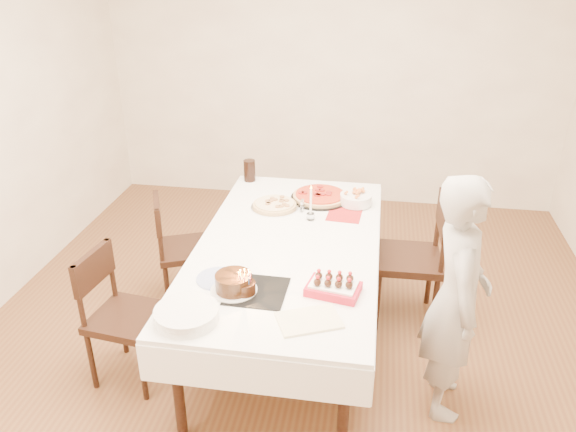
% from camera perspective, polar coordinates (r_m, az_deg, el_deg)
% --- Properties ---
extents(floor, '(5.00, 5.00, 0.00)m').
position_cam_1_polar(floor, '(3.93, 0.67, -12.91)').
color(floor, brown).
rests_on(floor, ground).
extents(wall_back, '(4.50, 0.04, 2.70)m').
position_cam_1_polar(wall_back, '(5.65, 4.68, 14.54)').
color(wall_back, white).
rests_on(wall_back, floor).
extents(dining_table, '(1.87, 2.41, 0.75)m').
position_cam_1_polar(dining_table, '(3.77, -0.00, -7.78)').
color(dining_table, white).
rests_on(dining_table, floor).
extents(chair_right_savory, '(0.50, 0.50, 0.96)m').
position_cam_1_polar(chair_right_savory, '(4.02, 12.06, -4.29)').
color(chair_right_savory, black).
rests_on(chair_right_savory, floor).
extents(chair_left_savory, '(0.57, 0.57, 0.86)m').
position_cam_1_polar(chair_left_savory, '(4.23, -10.24, -3.33)').
color(chair_left_savory, black).
rests_on(chair_left_savory, floor).
extents(chair_left_dessert, '(0.50, 0.50, 0.87)m').
position_cam_1_polar(chair_left_dessert, '(3.57, -15.98, -9.92)').
color(chair_left_dessert, black).
rests_on(chair_left_dessert, floor).
extents(person, '(0.35, 0.53, 1.45)m').
position_cam_1_polar(person, '(3.22, 16.73, -8.07)').
color(person, '#A19D98').
rests_on(person, floor).
extents(pizza_white, '(0.34, 0.34, 0.04)m').
position_cam_1_polar(pizza_white, '(4.03, -1.37, 1.11)').
color(pizza_white, beige).
rests_on(pizza_white, dining_table).
extents(pizza_pepperoni, '(0.49, 0.49, 0.04)m').
position_cam_1_polar(pizza_pepperoni, '(4.18, 3.27, 2.03)').
color(pizza_pepperoni, red).
rests_on(pizza_pepperoni, dining_table).
extents(red_placemat, '(0.25, 0.25, 0.01)m').
position_cam_1_polar(red_placemat, '(3.95, 5.73, 0.08)').
color(red_placemat, '#B21E1E').
rests_on(red_placemat, dining_table).
extents(pasta_bowl, '(0.27, 0.27, 0.07)m').
position_cam_1_polar(pasta_bowl, '(4.10, 6.91, 1.71)').
color(pasta_bowl, white).
rests_on(pasta_bowl, dining_table).
extents(taper_candle, '(0.06, 0.06, 0.26)m').
position_cam_1_polar(taper_candle, '(3.82, 2.33, 1.38)').
color(taper_candle, white).
rests_on(taper_candle, dining_table).
extents(shaker_pair, '(0.09, 0.09, 0.08)m').
position_cam_1_polar(shaker_pair, '(3.97, 1.40, 0.94)').
color(shaker_pair, white).
rests_on(shaker_pair, dining_table).
extents(cola_glass, '(0.11, 0.11, 0.17)m').
position_cam_1_polar(cola_glass, '(4.49, -3.93, 4.63)').
color(cola_glass, black).
rests_on(cola_glass, dining_table).
extents(layer_cake, '(0.30, 0.30, 0.10)m').
position_cam_1_polar(layer_cake, '(3.09, -5.54, -6.80)').
color(layer_cake, black).
rests_on(layer_cake, dining_table).
extents(cake_board, '(0.33, 0.33, 0.01)m').
position_cam_1_polar(cake_board, '(3.11, -3.19, -7.67)').
color(cake_board, black).
rests_on(cake_board, dining_table).
extents(birthday_cake, '(0.14, 0.14, 0.13)m').
position_cam_1_polar(birthday_cake, '(3.05, -4.41, -6.74)').
color(birthday_cake, '#331B0D').
rests_on(birthday_cake, dining_table).
extents(strawberry_box, '(0.32, 0.24, 0.07)m').
position_cam_1_polar(strawberry_box, '(3.08, 4.64, -7.22)').
color(strawberry_box, '#AF1427').
rests_on(strawberry_box, dining_table).
extents(box_lid, '(0.37, 0.32, 0.03)m').
position_cam_1_polar(box_lid, '(2.89, 2.15, -10.63)').
color(box_lid, beige).
rests_on(box_lid, dining_table).
extents(plate_stack, '(0.41, 0.41, 0.07)m').
position_cam_1_polar(plate_stack, '(2.92, -10.27, -9.81)').
color(plate_stack, white).
rests_on(plate_stack, dining_table).
extents(china_plate, '(0.27, 0.27, 0.01)m').
position_cam_1_polar(china_plate, '(3.23, -7.15, -6.31)').
color(china_plate, white).
rests_on(china_plate, dining_table).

